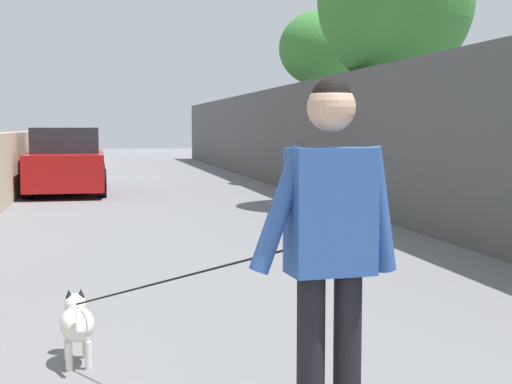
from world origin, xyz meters
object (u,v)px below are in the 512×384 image
Objects in this scene: tree_right_distant at (320,50)px; person_skateboarder at (330,233)px; dog at (78,322)px; car_near at (66,163)px.

person_skateboarder is (-16.27, 4.91, -2.55)m from tree_right_distant.
tree_right_distant is 16.10m from dog.
person_skateboarder is 2.25m from dog.
tree_right_distant reaches higher than dog.
tree_right_distant is 7.38m from car_near.
car_near is at bearing 6.61° from person_skateboarder.
tree_right_distant is at bearing -22.70° from dog.
dog is (1.75, 1.17, -0.80)m from person_skateboarder.
person_skateboarder is at bearing -173.39° from car_near.
tree_right_distant is at bearing -16.79° from person_skateboarder.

